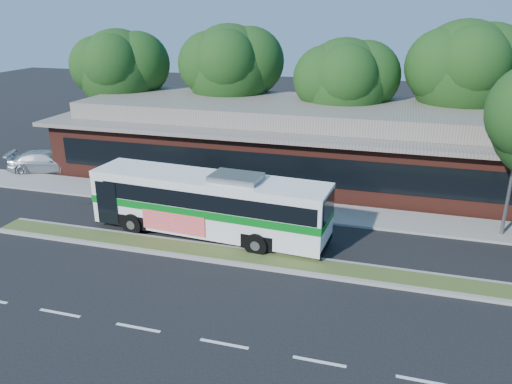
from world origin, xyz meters
The scene contains 11 objects.
ground centered at (0.00, 0.00, 0.00)m, with size 120.00×120.00×0.00m, color black.
median_strip centered at (0.00, 0.60, 0.07)m, with size 26.00×1.10×0.15m, color #495B26.
sidewalk centered at (0.00, 6.40, 0.06)m, with size 44.00×2.60×0.12m, color gray.
parking_lot centered at (-18.00, 10.00, 0.01)m, with size 14.00×12.00×0.01m, color black.
plaza_building centered at (0.00, 12.99, 2.13)m, with size 33.20×11.20×4.45m.
tree_bg_a centered at (-14.58, 15.14, 5.87)m, with size 6.47×5.80×8.63m.
tree_bg_b centered at (-6.57, 16.14, 6.14)m, with size 6.69×6.00×9.00m.
tree_bg_c centered at (1.40, 15.13, 5.59)m, with size 6.24×5.60×8.26m.
tree_bg_d centered at (8.45, 16.15, 6.42)m, with size 6.91×6.20×9.37m.
transit_bus centered at (-3.31, 2.39, 1.73)m, with size 11.18×3.21×3.10m.
sedan centered at (-16.87, 8.47, 0.68)m, with size 1.90×4.68×1.36m, color silver.
Camera 1 is at (4.60, -17.20, 9.84)m, focal length 35.00 mm.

